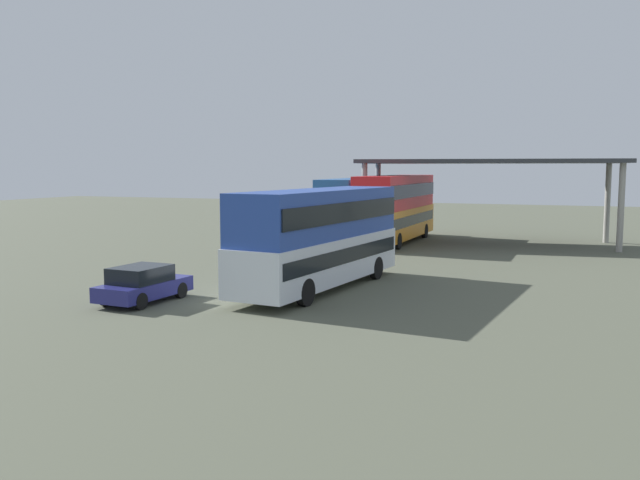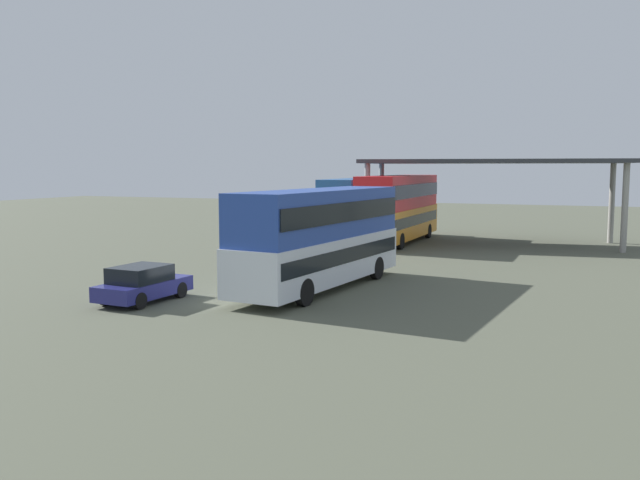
{
  "view_description": "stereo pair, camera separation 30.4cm",
  "coord_description": "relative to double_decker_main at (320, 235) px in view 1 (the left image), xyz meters",
  "views": [
    {
      "loc": [
        10.99,
        -22.27,
        4.92
      ],
      "look_at": [
        1.27,
        2.7,
        2.0
      ],
      "focal_mm": 37.47,
      "sensor_mm": 36.0,
      "label": 1
    },
    {
      "loc": [
        11.27,
        -22.16,
        4.92
      ],
      "look_at": [
        1.27,
        2.7,
        2.0
      ],
      "focal_mm": 37.47,
      "sensor_mm": 36.0,
      "label": 2
    }
  ],
  "objects": [
    {
      "name": "double_decker_near_canopy",
      "position": [
        -4.84,
        18.92,
        0.06
      ],
      "size": [
        2.87,
        10.89,
        4.15
      ],
      "rotation": [
        0.0,
        0.0,
        1.61
      ],
      "color": "silver",
      "rests_on": "ground_plane"
    },
    {
      "name": "ground_plane",
      "position": [
        -1.27,
        -2.71,
        -2.22
      ],
      "size": [
        140.0,
        140.0,
        0.0
      ],
      "primitive_type": "plane",
      "color": "#525645"
    },
    {
      "name": "depot_canopy",
      "position": [
        4.16,
        19.08,
        2.83
      ],
      "size": [
        16.96,
        8.0,
        5.43
      ],
      "rotation": [
        0.0,
        0.0,
        0.11
      ],
      "color": "#33353A",
      "rests_on": "ground_plane"
    },
    {
      "name": "double_decker_mid_row",
      "position": [
        -1.48,
        17.54,
        0.18
      ],
      "size": [
        2.65,
        11.43,
        4.39
      ],
      "rotation": [
        0.0,
        0.0,
        1.56
      ],
      "color": "orange",
      "rests_on": "ground_plane"
    },
    {
      "name": "double_decker_main",
      "position": [
        0.0,
        0.0,
        0.0
      ],
      "size": [
        3.55,
        10.71,
        4.04
      ],
      "rotation": [
        0.0,
        0.0,
        1.46
      ],
      "color": "silver",
      "rests_on": "ground_plane"
    },
    {
      "name": "parked_hatchback",
      "position": [
        -5.05,
        -4.89,
        -1.55
      ],
      "size": [
        1.91,
        3.82,
        1.35
      ],
      "rotation": [
        0.0,
        0.0,
        1.51
      ],
      "color": "navy",
      "rests_on": "ground_plane"
    }
  ]
}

